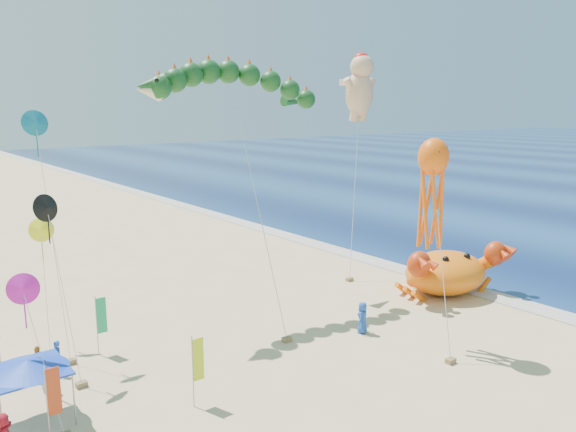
# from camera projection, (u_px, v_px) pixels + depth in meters

# --- Properties ---
(ground) EXTENTS (320.00, 320.00, 0.00)m
(ground) POSITION_uv_depth(u_px,v_px,m) (336.00, 325.00, 33.08)
(ground) COLOR #D1B784
(ground) RESTS_ON ground
(foam_strip) EXTENTS (320.00, 320.00, 0.00)m
(foam_strip) POSITION_uv_depth(u_px,v_px,m) (459.00, 286.00, 40.30)
(foam_strip) COLOR silver
(foam_strip) RESTS_ON ground
(crab_inflatable) EXTENTS (8.17, 6.23, 3.58)m
(crab_inflatable) POSITION_uv_depth(u_px,v_px,m) (447.00, 271.00, 38.52)
(crab_inflatable) COLOR orange
(crab_inflatable) RESTS_ON ground
(dragon_kite) EXTENTS (12.38, 8.29, 15.03)m
(dragon_kite) POSITION_uv_depth(u_px,v_px,m) (232.00, 90.00, 33.92)
(dragon_kite) COLOR #103D17
(dragon_kite) RESTS_ON ground
(cherub_kite) EXTENTS (4.06, 3.24, 16.60)m
(cherub_kite) POSITION_uv_depth(u_px,v_px,m) (360.00, 85.00, 41.94)
(cherub_kite) COLOR #DFAC88
(cherub_kite) RESTS_ON ground
(octopus_kite) EXTENTS (2.16, 3.43, 11.11)m
(octopus_kite) POSITION_uv_depth(u_px,v_px,m) (432.00, 185.00, 29.08)
(octopus_kite) COLOR #FC5E0D
(octopus_kite) RESTS_ON ground
(canopy_blue) EXTENTS (3.18, 3.18, 2.71)m
(canopy_blue) POSITION_uv_depth(u_px,v_px,m) (28.00, 366.00, 22.50)
(canopy_blue) COLOR gray
(canopy_blue) RESTS_ON ground
(feather_flags) EXTENTS (10.34, 7.65, 3.20)m
(feather_flags) POSITION_uv_depth(u_px,v_px,m) (71.00, 360.00, 23.96)
(feather_flags) COLOR gray
(feather_flags) RESTS_ON ground
(beachgoers) EXTENTS (28.16, 11.12, 1.81)m
(beachgoers) POSITION_uv_depth(u_px,v_px,m) (126.00, 356.00, 26.99)
(beachgoers) COLOR white
(beachgoers) RESTS_ON ground
(small_kites) EXTENTS (7.50, 10.43, 12.56)m
(small_kites) POSITION_uv_depth(u_px,v_px,m) (18.00, 230.00, 25.75)
(small_kites) COLOR #0C6385
(small_kites) RESTS_ON ground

